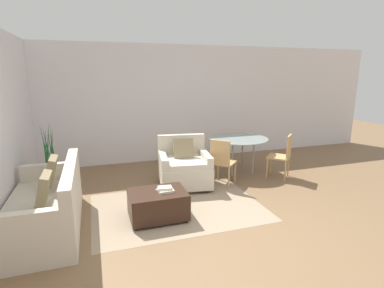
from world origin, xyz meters
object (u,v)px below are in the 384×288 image
Objects in this scene: potted_plant at (52,178)px; dining_chair_near_left at (222,159)px; couch at (48,208)px; armchair at (184,167)px; ottoman at (158,204)px; book_stack at (165,189)px; dining_table at (238,141)px; tv_remote_primary at (158,188)px; dining_chair_near_right at (283,153)px.

potted_plant is 3.05m from dining_chair_near_left.
couch is 2.45m from armchair.
book_stack reaches higher than ottoman.
ottoman is 0.65× the size of dining_table.
armchair reaches higher than book_stack.
couch is 1.49× the size of potted_plant.
book_stack is (-0.65, -1.19, 0.09)m from armchair.
armchair is 0.73m from dining_chair_near_left.
dining_chair_near_left is at bearing 33.30° from ottoman.
armchair is at bearing -7.93° from potted_plant.
armchair is at bearing 55.65° from tv_remote_primary.
potted_plant is (-1.67, 1.51, -0.16)m from book_stack.
potted_plant is at bearing 136.46° from ottoman.
tv_remote_primary is 2.86m from dining_chair_near_right.
dining_table is at bearing 37.48° from ottoman.
tv_remote_primary is at bearing -163.17° from dining_chair_near_right.
armchair is at bearing 24.00° from couch.
armchair is at bearing 61.50° from book_stack.
dining_table is at bearing 2.00° from potted_plant.
couch reaches higher than dining_table.
ottoman is 2.16m from potted_plant.
book_stack is at bearing -13.36° from ottoman.
dining_chair_near_right is (2.74, 0.83, 0.09)m from tv_remote_primary.
ottoman is at bearing -6.35° from couch.
potted_plant is at bearing 172.84° from dining_chair_near_right.
couch reaches higher than ottoman.
couch is at bearing 173.15° from book_stack.
armchair reaches higher than dining_chair_near_left.
dining_chair_near_right reaches higher than book_stack.
ottoman is at bearing -109.24° from tv_remote_primary.
couch is at bearing -86.51° from potted_plant.
armchair is (2.24, 1.00, 0.06)m from couch.
dining_table is at bearing 39.45° from book_stack.
armchair is 1.45m from dining_table.
dining_chair_near_left is (1.43, 0.94, 0.29)m from ottoman.
dining_table is 1.41× the size of dining_chair_near_left.
dining_chair_near_right is at bearing -45.00° from dining_table.
book_stack is at bearing -140.55° from dining_table.
tv_remote_primary is 0.18× the size of dining_chair_near_right.
book_stack is at bearing -118.50° from armchair.
dining_chair_near_right is (4.34, -0.55, 0.23)m from potted_plant.
dining_chair_near_left is at bearing 30.76° from tv_remote_primary.
tv_remote_primary is at bearing -143.98° from dining_table.
dining_chair_near_left is at bearing -180.00° from dining_chair_near_right.
couch is 3.02m from dining_chair_near_left.
tv_remote_primary is 0.13× the size of potted_plant.
dining_chair_near_left is (1.32, 0.97, 0.07)m from book_stack.
armchair reaches higher than couch.
couch is 1.32m from potted_plant.
book_stack is at bearing -143.78° from dining_chair_near_left.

